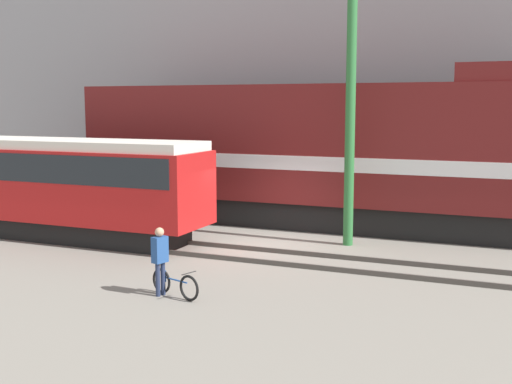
# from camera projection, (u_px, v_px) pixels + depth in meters

# --- Properties ---
(ground_plane) EXTENTS (120.00, 120.00, 0.00)m
(ground_plane) POSITION_uv_depth(u_px,v_px,m) (261.00, 245.00, 20.68)
(ground_plane) COLOR gray
(track_near) EXTENTS (60.00, 1.51, 0.14)m
(track_near) POSITION_uv_depth(u_px,v_px,m) (240.00, 253.00, 19.18)
(track_near) COLOR #47423D
(track_near) RESTS_ON ground
(track_far) EXTENTS (60.00, 1.51, 0.14)m
(track_far) POSITION_uv_depth(u_px,v_px,m) (299.00, 223.00, 24.09)
(track_far) COLOR #47423D
(track_far) RESTS_ON ground
(building_backdrop) EXTENTS (44.91, 6.00, 12.50)m
(building_backdrop) POSITION_uv_depth(u_px,v_px,m) (348.00, 65.00, 29.27)
(building_backdrop) COLOR #99999E
(building_backdrop) RESTS_ON ground
(freight_locomotive) EXTENTS (17.06, 3.04, 5.79)m
(freight_locomotive) POSITION_uv_depth(u_px,v_px,m) (303.00, 153.00, 23.68)
(freight_locomotive) COLOR black
(freight_locomotive) RESTS_ON ground
(streetcar) EXTENTS (12.85, 2.54, 3.34)m
(streetcar) POSITION_uv_depth(u_px,v_px,m) (32.00, 180.00, 21.96)
(streetcar) COLOR black
(streetcar) RESTS_ON ground
(bicycle) EXTENTS (1.51, 0.62, 0.67)m
(bicycle) POSITION_uv_depth(u_px,v_px,m) (175.00, 284.00, 15.03)
(bicycle) COLOR black
(bicycle) RESTS_ON ground
(person) EXTENTS (0.32, 0.41, 1.64)m
(person) POSITION_uv_depth(u_px,v_px,m) (160.00, 255.00, 15.05)
(person) COLOR #232D4C
(person) RESTS_ON ground
(utility_pole_left) EXTENTS (0.31, 0.31, 9.72)m
(utility_pole_left) POSITION_uv_depth(u_px,v_px,m) (351.00, 92.00, 19.98)
(utility_pole_left) COLOR #2D7238
(utility_pole_left) RESTS_ON ground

